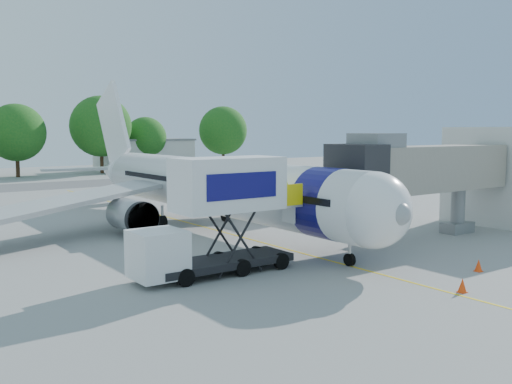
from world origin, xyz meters
TOP-DOWN VIEW (x-y plane):
  - ground at (0.00, 0.00)m, footprint 160.00×160.00m
  - guidance_line at (0.00, 0.00)m, footprint 0.15×70.00m
  - taxiway_strip at (0.00, 42.00)m, footprint 120.00×10.00m
  - aircraft at (0.00, 4.12)m, footprint 34.17×37.73m
  - jet_bridge at (7.99, -7.00)m, footprint 13.90×3.20m
  - terminal_stub at (18.50, -7.00)m, footprint 5.00×8.00m
  - catering_hiloader at (-6.26, -7.00)m, footprint 8.50×2.44m
  - safety_cone_a at (4.23, -13.94)m, footprint 0.37×0.37m
  - safety_cone_b at (0.46, -15.63)m, footprint 0.38×0.38m
  - outbuilding_right at (22.00, 62.00)m, footprint 16.40×7.40m
  - tree_d at (0.11, 57.93)m, footprint 8.33×8.33m
  - tree_e at (12.69, 57.76)m, footprint 9.56×9.56m
  - tree_f at (21.56, 60.57)m, footprint 7.10×7.10m
  - tree_g at (35.67, 58.15)m, footprint 8.71×8.71m

SIDE VIEW (x-z plane):
  - ground at x=0.00m, z-range 0.00..0.00m
  - taxiway_strip at x=0.00m, z-range 0.00..0.01m
  - guidance_line at x=0.00m, z-range 0.00..0.01m
  - safety_cone_a at x=4.23m, z-range -0.01..0.58m
  - safety_cone_b at x=0.46m, z-range -0.01..0.59m
  - outbuilding_right at x=22.00m, z-range 0.01..5.31m
  - catering_hiloader at x=-6.26m, z-range 0.01..5.51m
  - aircraft at x=0.00m, z-range -2.73..8.62m
  - terminal_stub at x=18.50m, z-range 0.00..7.00m
  - jet_bridge at x=7.99m, z-range 1.04..7.64m
  - tree_f at x=21.56m, z-range 0.97..10.02m
  - tree_d at x=0.11m, z-range 1.14..11.76m
  - tree_g at x=35.67m, z-range 1.19..12.30m
  - tree_e at x=12.69m, z-range 1.31..13.50m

